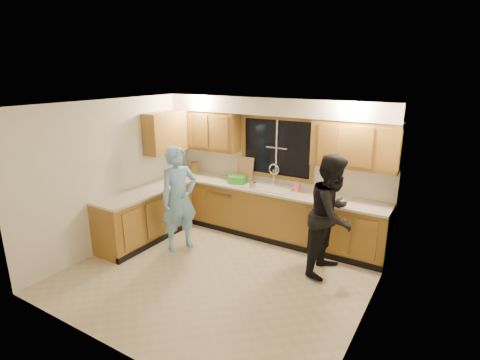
% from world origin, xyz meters
% --- Properties ---
extents(floor, '(4.20, 4.20, 0.00)m').
position_xyz_m(floor, '(0.00, 0.00, 0.00)').
color(floor, '#C4B997').
rests_on(floor, ground).
extents(ceiling, '(4.20, 4.20, 0.00)m').
position_xyz_m(ceiling, '(0.00, 0.00, 2.50)').
color(ceiling, white).
extents(wall_back, '(4.20, 0.00, 4.20)m').
position_xyz_m(wall_back, '(0.00, 1.90, 1.25)').
color(wall_back, silver).
rests_on(wall_back, ground).
extents(wall_left, '(0.00, 3.80, 3.80)m').
position_xyz_m(wall_left, '(-2.10, 0.00, 1.25)').
color(wall_left, silver).
rests_on(wall_left, ground).
extents(wall_right, '(0.00, 3.80, 3.80)m').
position_xyz_m(wall_right, '(2.10, 0.00, 1.25)').
color(wall_right, silver).
rests_on(wall_right, ground).
extents(base_cabinets_back, '(4.20, 0.60, 0.88)m').
position_xyz_m(base_cabinets_back, '(0.00, 1.60, 0.44)').
color(base_cabinets_back, olive).
rests_on(base_cabinets_back, ground).
extents(base_cabinets_left, '(0.60, 1.90, 0.88)m').
position_xyz_m(base_cabinets_left, '(-1.80, 0.35, 0.44)').
color(base_cabinets_left, olive).
rests_on(base_cabinets_left, ground).
extents(countertop_back, '(4.20, 0.63, 0.04)m').
position_xyz_m(countertop_back, '(0.00, 1.58, 0.90)').
color(countertop_back, beige).
rests_on(countertop_back, base_cabinets_back).
extents(countertop_left, '(0.63, 1.90, 0.04)m').
position_xyz_m(countertop_left, '(-1.79, 0.35, 0.90)').
color(countertop_left, beige).
rests_on(countertop_left, base_cabinets_left).
extents(upper_cabinets_left, '(1.35, 0.33, 0.75)m').
position_xyz_m(upper_cabinets_left, '(-1.43, 1.73, 1.83)').
color(upper_cabinets_left, olive).
rests_on(upper_cabinets_left, wall_back).
extents(upper_cabinets_right, '(1.35, 0.33, 0.75)m').
position_xyz_m(upper_cabinets_right, '(1.43, 1.73, 1.83)').
color(upper_cabinets_right, olive).
rests_on(upper_cabinets_right, wall_back).
extents(upper_cabinets_return, '(0.33, 0.90, 0.75)m').
position_xyz_m(upper_cabinets_return, '(-1.94, 1.12, 1.83)').
color(upper_cabinets_return, olive).
rests_on(upper_cabinets_return, wall_left).
extents(soffit, '(4.20, 0.35, 0.30)m').
position_xyz_m(soffit, '(0.00, 1.72, 2.35)').
color(soffit, silver).
rests_on(soffit, wall_back).
extents(window_frame, '(1.44, 0.03, 1.14)m').
position_xyz_m(window_frame, '(0.00, 1.89, 1.60)').
color(window_frame, black).
rests_on(window_frame, wall_back).
extents(sink, '(0.86, 0.52, 0.57)m').
position_xyz_m(sink, '(0.00, 1.60, 0.86)').
color(sink, silver).
rests_on(sink, countertop_back).
extents(dishwasher, '(0.60, 0.56, 0.82)m').
position_xyz_m(dishwasher, '(-0.85, 1.59, 0.41)').
color(dishwasher, white).
rests_on(dishwasher, floor).
extents(stove, '(0.58, 0.75, 0.90)m').
position_xyz_m(stove, '(-1.80, -0.22, 0.45)').
color(stove, white).
rests_on(stove, floor).
extents(man, '(0.65, 0.76, 1.77)m').
position_xyz_m(man, '(-1.04, 0.39, 0.89)').
color(man, '#75B0DD').
rests_on(man, floor).
extents(woman, '(0.76, 0.94, 1.82)m').
position_xyz_m(woman, '(1.37, 0.94, 0.91)').
color(woman, black).
rests_on(woman, floor).
extents(knife_block, '(0.16, 0.16, 0.23)m').
position_xyz_m(knife_block, '(-1.76, 1.71, 1.04)').
color(knife_block, olive).
rests_on(knife_block, countertop_back).
extents(cutting_board, '(0.34, 0.14, 0.44)m').
position_xyz_m(cutting_board, '(-0.62, 1.82, 1.14)').
color(cutting_board, tan).
rests_on(cutting_board, countertop_back).
extents(dish_crate, '(0.35, 0.34, 0.14)m').
position_xyz_m(dish_crate, '(-0.65, 1.59, 0.99)').
color(dish_crate, green).
rests_on(dish_crate, countertop_back).
extents(soap_bottle, '(0.10, 0.11, 0.19)m').
position_xyz_m(soap_bottle, '(0.51, 1.68, 1.01)').
color(soap_bottle, pink).
rests_on(soap_bottle, countertop_back).
extents(bowl, '(0.25, 0.25, 0.05)m').
position_xyz_m(bowl, '(1.11, 1.65, 0.95)').
color(bowl, silver).
rests_on(bowl, countertop_back).
extents(can_left, '(0.08, 0.08, 0.12)m').
position_xyz_m(can_left, '(-0.24, 1.38, 0.98)').
color(can_left, beige).
rests_on(can_left, countertop_back).
extents(can_right, '(0.08, 0.08, 0.12)m').
position_xyz_m(can_right, '(-0.19, 1.44, 0.98)').
color(can_right, beige).
rests_on(can_right, countertop_back).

